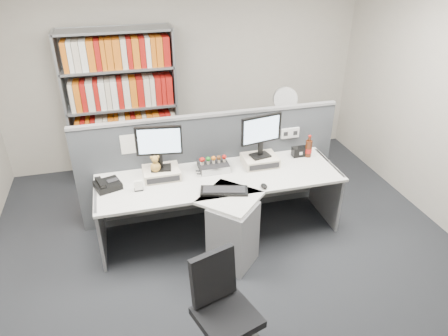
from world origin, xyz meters
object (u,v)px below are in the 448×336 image
object	(u,v)px
monitor_right	(261,133)
keyboard	(224,191)
monitor_left	(159,144)
desk_fan	(285,102)
desktop_pc	(213,166)
cola_bottle	(308,149)
shelving_unit	(123,109)
office_chair	(222,307)
desk_phone	(107,185)
filing_cabinet	(282,148)
desk	(225,209)
desk_calendar	(138,186)
mouse	(264,186)
speaker	(299,152)

from	to	relation	value
monitor_right	keyboard	distance (m)	0.80
monitor_left	desk_fan	world-z (taller)	monitor_left
desktop_pc	cola_bottle	xyz separation A→B (m)	(1.13, 0.01, 0.06)
shelving_unit	office_chair	xyz separation A→B (m)	(0.53, -3.13, -0.49)
monitor_left	desk_phone	distance (m)	0.67
filing_cabinet	desk	bearing A→B (deg)	-130.61
monitor_right	cola_bottle	size ratio (longest dim) A/B	1.82
keyboard	desk_phone	distance (m)	1.19
desktop_pc	filing_cabinet	distance (m)	1.63
monitor_left	cola_bottle	bearing A→B (deg)	1.34
desktop_pc	monitor_left	bearing A→B (deg)	-177.45
filing_cabinet	desk_fan	xyz separation A→B (m)	(0.00, -0.00, 0.69)
desktop_pc	desk_calendar	bearing A→B (deg)	-164.50
desk_phone	shelving_unit	distance (m)	1.58
desk	keyboard	bearing A→B (deg)	-114.18
mouse	speaker	distance (m)	0.84
monitor_right	cola_bottle	world-z (taller)	monitor_right
desktop_pc	speaker	world-z (taller)	speaker
office_chair	desk_fan	bearing A→B (deg)	59.63
speaker	filing_cabinet	xyz separation A→B (m)	(0.19, 0.94, -0.43)
mouse	shelving_unit	distance (m)	2.34
speaker	shelving_unit	bearing A→B (deg)	143.99
speaker	desk_fan	bearing A→B (deg)	78.72
desk_fan	mouse	bearing A→B (deg)	-118.68
monitor_right	cola_bottle	bearing A→B (deg)	3.78
desk_fan	keyboard	bearing A→B (deg)	-129.92
office_chair	monitor_left	bearing A→B (deg)	97.65
cola_bottle	mouse	bearing A→B (deg)	-144.25
desk_calendar	desk_fan	xyz separation A→B (m)	(2.06, 1.22, 0.27)
monitor_right	filing_cabinet	world-z (taller)	monitor_right
desk_phone	mouse	bearing A→B (deg)	-14.60
keyboard	office_chair	xyz separation A→B (m)	(-0.34, -1.21, -0.25)
desk	desk_fan	xyz separation A→B (m)	(1.20, 1.40, 0.58)
cola_bottle	filing_cabinet	distance (m)	1.09
desk	cola_bottle	bearing A→B (deg)	20.94
monitor_right	desk_fan	world-z (taller)	monitor_right
mouse	filing_cabinet	world-z (taller)	mouse
desk_fan	monitor_right	bearing A→B (deg)	-124.47
desk	mouse	size ratio (longest dim) A/B	26.10
shelving_unit	desk_phone	bearing A→B (deg)	-99.49
desk	desk_calendar	size ratio (longest dim) A/B	24.06
keyboard	filing_cabinet	world-z (taller)	keyboard
mouse	speaker	world-z (taller)	speaker
desk_calendar	desk	bearing A→B (deg)	-11.85
keyboard	mouse	world-z (taller)	mouse
desktop_pc	filing_cabinet	xyz separation A→B (m)	(1.23, 0.99, -0.41)
desk_fan	office_chair	distance (m)	3.16
filing_cabinet	desktop_pc	bearing A→B (deg)	-141.09
monitor_left	desktop_pc	distance (m)	0.67
desk_phone	filing_cabinet	bearing A→B (deg)	24.98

